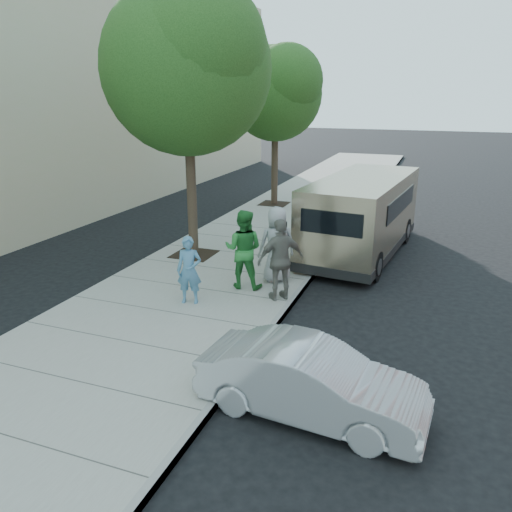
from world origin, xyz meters
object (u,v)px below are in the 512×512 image
van (363,214)px  person_green_shirt (243,249)px  person_striped_polo (281,260)px  sedan (311,382)px  tree_near (188,62)px  parking_meter (281,236)px  tree_far (277,90)px  person_gray_shirt (277,244)px  person_officer (189,270)px

van → person_green_shirt: size_ratio=3.36×
van → person_striped_polo: bearing=-97.6°
sedan → person_striped_polo: size_ratio=1.83×
tree_near → van: bearing=26.6°
parking_meter → tree_far: bearing=119.0°
tree_far → person_green_shirt: tree_far is taller
sedan → tree_far: bearing=25.4°
tree_near → person_gray_shirt: 5.46m
person_gray_shirt → tree_far: bearing=-105.2°
van → person_green_shirt: 4.76m
person_officer → person_green_shirt: size_ratio=0.80×
parking_meter → person_officer: (-1.40, -2.44, -0.28)m
person_officer → person_gray_shirt: size_ratio=0.81×
parking_meter → person_gray_shirt: bearing=-76.6°
person_officer → parking_meter: bearing=44.4°
tree_near → person_gray_shirt: bearing=-22.3°
tree_near → tree_far: bearing=90.0°
tree_far → sedan: bearing=-69.5°
van → person_officer: bearing=-112.4°
parking_meter → sedan: parking_meter is taller
sedan → person_striped_polo: bearing=29.0°
tree_far → person_green_shirt: 10.49m
tree_far → person_striped_polo: tree_far is taller
tree_near → person_gray_shirt: tree_near is taller
tree_near → van: (4.57, 2.29, -4.28)m
van → person_gray_shirt: (-1.60, -3.50, -0.14)m
tree_far → tree_near: bearing=-90.0°
van → person_officer: (-3.03, -5.54, -0.33)m
parking_meter → sedan: 5.87m
person_gray_shirt → van: bearing=-148.4°
tree_far → person_green_shirt: bearing=-76.2°
tree_far → person_green_shirt: (2.33, -9.52, -3.75)m
person_gray_shirt → person_striped_polo: (0.46, -1.11, -0.01)m
van → sedan: bearing=-79.7°
person_officer → person_green_shirt: (0.80, 1.34, 0.20)m
sedan → person_green_shirt: (-2.83, 4.29, 0.55)m
person_gray_shirt → parking_meter: bearing=-120.1°
tree_near → parking_meter: 5.29m
person_green_shirt → person_gray_shirt: person_green_shirt is taller
person_striped_polo → tree_far: bearing=-111.9°
person_officer → van: bearing=45.6°
tree_far → person_gray_shirt: (2.97, -8.81, -3.76)m
parking_meter → person_striped_polo: 1.59m
van → parking_meter: bearing=-111.4°
person_green_shirt → person_gray_shirt: bearing=-138.2°
sedan → person_gray_shirt: (-2.20, 4.99, 0.54)m
tree_far → person_striped_polo: bearing=-71.0°
sedan → person_gray_shirt: size_ratio=1.81×
person_green_shirt → person_gray_shirt: (0.63, 0.70, -0.01)m
sedan → person_green_shirt: person_green_shirt is taller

